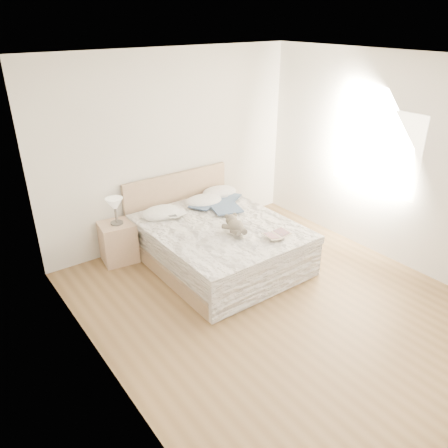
# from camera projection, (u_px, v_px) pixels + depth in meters

# --- Properties ---
(floor) EXTENTS (4.00, 4.50, 0.00)m
(floor) POSITION_uv_depth(u_px,v_px,m) (275.00, 303.00, 5.16)
(floor) COLOR brown
(floor) RESTS_ON ground
(ceiling) EXTENTS (4.00, 4.50, 0.00)m
(ceiling) POSITION_uv_depth(u_px,v_px,m) (290.00, 60.00, 3.98)
(ceiling) COLOR white
(ceiling) RESTS_ON ground
(wall_back) EXTENTS (4.00, 0.02, 2.70)m
(wall_back) POSITION_uv_depth(u_px,v_px,m) (173.00, 149.00, 6.19)
(wall_back) COLOR silver
(wall_back) RESTS_ON ground
(wall_left) EXTENTS (0.02, 4.50, 2.70)m
(wall_left) POSITION_uv_depth(u_px,v_px,m) (99.00, 254.00, 3.50)
(wall_left) COLOR silver
(wall_left) RESTS_ON ground
(wall_right) EXTENTS (0.02, 4.50, 2.70)m
(wall_right) POSITION_uv_depth(u_px,v_px,m) (395.00, 162.00, 5.64)
(wall_right) COLOR silver
(wall_right) RESTS_ON ground
(window) EXTENTS (0.02, 1.30, 1.10)m
(window) POSITION_uv_depth(u_px,v_px,m) (376.00, 149.00, 5.80)
(window) COLOR white
(window) RESTS_ON wall_right
(bed) EXTENTS (1.72, 2.14, 1.00)m
(bed) POSITION_uv_depth(u_px,v_px,m) (216.00, 242.00, 5.88)
(bed) COLOR tan
(bed) RESTS_ON floor
(nightstand) EXTENTS (0.50, 0.46, 0.56)m
(nightstand) POSITION_uv_depth(u_px,v_px,m) (118.00, 242.00, 5.93)
(nightstand) COLOR tan
(nightstand) RESTS_ON floor
(table_lamp) EXTENTS (0.28, 0.28, 0.36)m
(table_lamp) POSITION_uv_depth(u_px,v_px,m) (115.00, 206.00, 5.69)
(table_lamp) COLOR #4C4842
(table_lamp) RESTS_ON nightstand
(pillow_left) EXTENTS (0.55, 0.39, 0.16)m
(pillow_left) POSITION_uv_depth(u_px,v_px,m) (161.00, 213.00, 5.93)
(pillow_left) COLOR white
(pillow_left) RESTS_ON bed
(pillow_middle) EXTENTS (0.60, 0.48, 0.16)m
(pillow_middle) POSITION_uv_depth(u_px,v_px,m) (204.00, 201.00, 6.30)
(pillow_middle) COLOR white
(pillow_middle) RESTS_ON bed
(pillow_right) EXTENTS (0.60, 0.47, 0.16)m
(pillow_right) POSITION_uv_depth(u_px,v_px,m) (220.00, 192.00, 6.61)
(pillow_right) COLOR white
(pillow_right) RESTS_ON bed
(blouse) EXTENTS (0.75, 0.78, 0.02)m
(blouse) POSITION_uv_depth(u_px,v_px,m) (224.00, 206.00, 6.16)
(blouse) COLOR #304462
(blouse) RESTS_ON bed
(photo_book) EXTENTS (0.33, 0.25, 0.02)m
(photo_book) POSITION_uv_depth(u_px,v_px,m) (176.00, 214.00, 5.91)
(photo_book) COLOR white
(photo_book) RESTS_ON bed
(childrens_book) EXTENTS (0.36, 0.26, 0.02)m
(childrens_book) POSITION_uv_depth(u_px,v_px,m) (277.00, 235.00, 5.36)
(childrens_book) COLOR beige
(childrens_book) RESTS_ON bed
(teddy_bear) EXTENTS (0.30, 0.39, 0.18)m
(teddy_bear) POSITION_uv_depth(u_px,v_px,m) (236.00, 231.00, 5.41)
(teddy_bear) COLOR #645B4E
(teddy_bear) RESTS_ON bed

